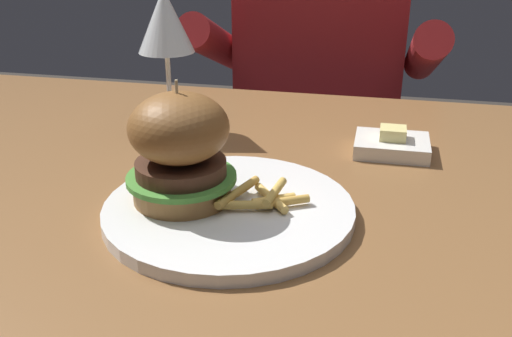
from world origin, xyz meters
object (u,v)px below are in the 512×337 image
main_plate (231,210)px  burger_sandwich (180,148)px  wine_glass (165,25)px  butter_dish (392,145)px  diner_person (317,133)px

main_plate → burger_sandwich: 0.09m
wine_glass → butter_dish: size_ratio=2.10×
main_plate → diner_person: size_ratio=0.23×
burger_sandwich → wine_glass: size_ratio=0.64×
burger_sandwich → butter_dish: bearing=44.9°
wine_glass → burger_sandwich: bearing=-66.9°
wine_glass → diner_person: diner_person is taller
burger_sandwich → wine_glass: wine_glass is taller
butter_dish → main_plate: bearing=-126.8°
butter_dish → diner_person: size_ratio=0.08×
main_plate → butter_dish: butter_dish is taller
burger_sandwich → wine_glass: (-0.10, 0.24, 0.08)m
burger_sandwich → butter_dish: 0.32m
main_plate → diner_person: 0.78m
main_plate → wine_glass: (-0.16, 0.24, 0.15)m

